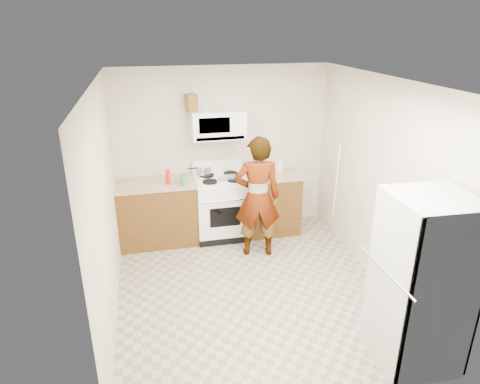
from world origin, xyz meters
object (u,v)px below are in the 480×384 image
object	(u,v)px
person	(257,197)
kettle	(280,165)
fridge	(420,283)
gas_range	(221,206)
microwave	(218,124)
saucepan	(204,170)

from	to	relation	value
person	kettle	bearing A→B (deg)	-115.94
person	fridge	bearing A→B (deg)	121.68
person	gas_range	bearing A→B (deg)	-49.44
microwave	kettle	size ratio (longest dim) A/B	4.72
microwave	kettle	distance (m)	1.17
fridge	kettle	distance (m)	3.09
gas_range	microwave	xyz separation A→B (m)	(0.00, 0.13, 1.21)
person	fridge	xyz separation A→B (m)	(0.92, -2.30, -0.00)
person	saucepan	world-z (taller)	person
saucepan	person	bearing A→B (deg)	-54.03
microwave	saucepan	bearing A→B (deg)	166.64
kettle	saucepan	bearing A→B (deg)	-159.64
person	fridge	world-z (taller)	person
gas_range	person	xyz separation A→B (m)	(0.39, -0.65, 0.37)
gas_range	fridge	size ratio (longest dim) A/B	0.66
fridge	saucepan	world-z (taller)	fridge
gas_range	kettle	xyz separation A→B (m)	(0.94, 0.12, 0.53)
microwave	saucepan	xyz separation A→B (m)	(-0.21, 0.05, -0.69)
kettle	saucepan	world-z (taller)	kettle
microwave	saucepan	world-z (taller)	microwave
saucepan	microwave	bearing A→B (deg)	-13.36
microwave	saucepan	size ratio (longest dim) A/B	3.58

